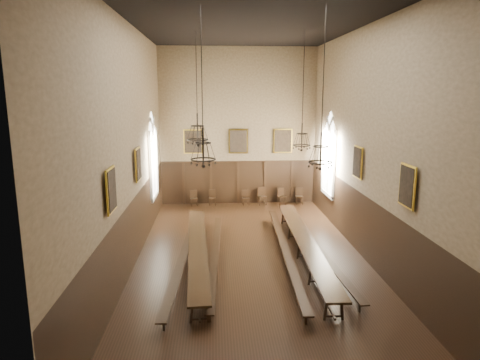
{
  "coord_description": "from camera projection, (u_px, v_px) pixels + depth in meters",
  "views": [
    {
      "loc": [
        -1.4,
        -15.7,
        6.44
      ],
      "look_at": [
        -0.35,
        1.5,
        2.92
      ],
      "focal_mm": 32.0,
      "sensor_mm": 36.0,
      "label": 1
    }
  ],
  "objects": [
    {
      "name": "floor",
      "position": [
        251.0,
        261.0,
        16.73
      ],
      "size": [
        9.0,
        18.0,
        0.02
      ],
      "primitive_type": "cube",
      "color": "black",
      "rests_on": "ground"
    },
    {
      "name": "ceiling",
      "position": [
        253.0,
        18.0,
        14.92
      ],
      "size": [
        9.0,
        18.0,
        0.02
      ],
      "primitive_type": "cube",
      "color": "black",
      "rests_on": "ground"
    },
    {
      "name": "wall_back",
      "position": [
        238.0,
        127.0,
        24.64
      ],
      "size": [
        9.0,
        0.02,
        9.0
      ],
      "primitive_type": "cube",
      "color": "#8B7655",
      "rests_on": "ground"
    },
    {
      "name": "wall_front",
      "position": [
        300.0,
        214.0,
        7.01
      ],
      "size": [
        9.0,
        0.02,
        9.0
      ],
      "primitive_type": "cube",
      "color": "#8B7655",
      "rests_on": "ground"
    },
    {
      "name": "wall_left",
      "position": [
        129.0,
        147.0,
        15.55
      ],
      "size": [
        0.02,
        18.0,
        9.0
      ],
      "primitive_type": "cube",
      "color": "#8B7655",
      "rests_on": "ground"
    },
    {
      "name": "wall_right",
      "position": [
        371.0,
        145.0,
        16.09
      ],
      "size": [
        0.02,
        18.0,
        9.0
      ],
      "primitive_type": "cube",
      "color": "#8B7655",
      "rests_on": "ground"
    },
    {
      "name": "wainscot_panelling",
      "position": [
        251.0,
        230.0,
        16.47
      ],
      "size": [
        9.0,
        18.0,
        2.5
      ],
      "primitive_type": null,
      "color": "black",
      "rests_on": "floor"
    },
    {
      "name": "table_left",
      "position": [
        198.0,
        254.0,
        16.4
      ],
      "size": [
        1.14,
        9.72,
        0.76
      ],
      "rotation": [
        0.0,
        0.0,
        0.05
      ],
      "color": "black",
      "rests_on": "floor"
    },
    {
      "name": "table_right",
      "position": [
        304.0,
        249.0,
        16.84
      ],
      "size": [
        1.0,
        10.36,
        0.81
      ],
      "rotation": [
        0.0,
        0.0,
        -0.03
      ],
      "color": "black",
      "rests_on": "floor"
    },
    {
      "name": "bench_left_outer",
      "position": [
        185.0,
        256.0,
        16.44
      ],
      "size": [
        0.88,
        10.42,
        0.47
      ],
      "rotation": [
        0.0,
        0.0,
        -0.05
      ],
      "color": "black",
      "rests_on": "floor"
    },
    {
      "name": "bench_left_inner",
      "position": [
        215.0,
        256.0,
        16.44
      ],
      "size": [
        0.63,
        9.41,
        0.42
      ],
      "rotation": [
        0.0,
        0.0,
        -0.04
      ],
      "color": "black",
      "rests_on": "floor"
    },
    {
      "name": "bench_right_inner",
      "position": [
        285.0,
        251.0,
        16.86
      ],
      "size": [
        0.78,
        10.64,
        0.48
      ],
      "rotation": [
        0.0,
        0.0,
        -0.04
      ],
      "color": "black",
      "rests_on": "floor"
    },
    {
      "name": "bench_right_outer",
      "position": [
        317.0,
        251.0,
        17.03
      ],
      "size": [
        0.81,
        9.59,
        0.43
      ],
      "rotation": [
        0.0,
        0.0,
        0.05
      ],
      "color": "black",
      "rests_on": "floor"
    },
    {
      "name": "chair_1",
      "position": [
        194.0,
        201.0,
        24.84
      ],
      "size": [
        0.45,
        0.45,
        0.89
      ],
      "rotation": [
        0.0,
        0.0,
        0.14
      ],
      "color": "black",
      "rests_on": "floor"
    },
    {
      "name": "chair_2",
      "position": [
        212.0,
        200.0,
        24.98
      ],
      "size": [
        0.4,
        0.4,
        0.89
      ],
      "rotation": [
        0.0,
        0.0,
        0.02
      ],
      "color": "black",
      "rests_on": "floor"
    },
    {
      "name": "chair_4",
      "position": [
        246.0,
        201.0,
        24.99
      ],
      "size": [
        0.43,
        0.43,
        0.87
      ],
      "rotation": [
        0.0,
        0.0,
        0.12
      ],
      "color": "black",
      "rests_on": "floor"
    },
    {
      "name": "chair_5",
      "position": [
        262.0,
        199.0,
        25.08
      ],
      "size": [
        0.51,
        0.51,
        1.02
      ],
      "rotation": [
        0.0,
        0.0,
        0.14
      ],
      "color": "black",
      "rests_on": "floor"
    },
    {
      "name": "chair_6",
      "position": [
        282.0,
        199.0,
        25.16
      ],
      "size": [
        0.51,
        0.51,
        0.97
      ],
      "rotation": [
        0.0,
        0.0,
        0.22
      ],
      "color": "black",
      "rests_on": "floor"
    },
    {
      "name": "chair_7",
      "position": [
        299.0,
        199.0,
        25.23
      ],
      "size": [
        0.44,
        0.44,
        0.96
      ],
      "rotation": [
        0.0,
        0.0,
        -0.04
      ],
      "color": "black",
      "rests_on": "floor"
    },
    {
      "name": "chandelier_back_left",
      "position": [
        198.0,
        133.0,
        18.49
      ],
      "size": [
        0.93,
        0.93,
        4.72
      ],
      "color": "black",
      "rests_on": "ceiling"
    },
    {
      "name": "chandelier_back_right",
      "position": [
        302.0,
        137.0,
        18.23
      ],
      "size": [
        0.77,
        0.77,
        4.9
      ],
      "color": "black",
      "rests_on": "ceiling"
    },
    {
      "name": "chandelier_front_left",
      "position": [
        203.0,
        149.0,
        13.4
      ],
      "size": [
        0.81,
        0.81,
        4.76
      ],
      "color": "black",
      "rests_on": "ceiling"
    },
    {
      "name": "chandelier_front_right",
      "position": [
        321.0,
        151.0,
        13.35
      ],
      "size": [
        0.77,
        0.77,
        4.84
      ],
      "color": "black",
      "rests_on": "ceiling"
    },
    {
      "name": "portrait_back_0",
      "position": [
        193.0,
        142.0,
        24.51
      ],
      "size": [
        1.1,
        0.12,
        1.4
      ],
      "color": "gold",
      "rests_on": "wall_back"
    },
    {
      "name": "portrait_back_1",
      "position": [
        238.0,
        141.0,
        24.67
      ],
      "size": [
        1.1,
        0.12,
        1.4
      ],
      "color": "gold",
      "rests_on": "wall_back"
    },
    {
      "name": "portrait_back_2",
      "position": [
        283.0,
        141.0,
        24.82
      ],
      "size": [
        1.1,
        0.12,
        1.4
      ],
      "color": "gold",
      "rests_on": "wall_back"
    },
    {
      "name": "portrait_left_0",
      "position": [
        138.0,
        164.0,
        16.7
      ],
      "size": [
        0.12,
        1.0,
        1.3
      ],
      "color": "gold",
      "rests_on": "wall_left"
    },
    {
      "name": "portrait_left_1",
      "position": [
        111.0,
        190.0,
        12.3
      ],
      "size": [
        0.12,
        1.0,
        1.3
      ],
      "color": "gold",
      "rests_on": "wall_left"
    },
    {
      "name": "portrait_right_0",
      "position": [
        358.0,
        162.0,
        17.22
      ],
      "size": [
        0.12,
        1.0,
        1.3
      ],
      "color": "gold",
      "rests_on": "wall_right"
    },
    {
      "name": "portrait_right_1",
      "position": [
        407.0,
        186.0,
        12.82
      ],
      "size": [
        0.12,
        1.0,
        1.3
      ],
      "color": "gold",
      "rests_on": "wall_right"
    },
    {
      "name": "window_right",
      "position": [
        329.0,
        154.0,
        21.69
      ],
      "size": [
        0.2,
        2.2,
        4.6
      ],
      "primitive_type": null,
      "color": "white",
      "rests_on": "wall_right"
    },
    {
      "name": "window_left",
      "position": [
        153.0,
        155.0,
        21.16
      ],
      "size": [
        0.2,
        2.2,
        4.6
      ],
      "primitive_type": null,
      "color": "white",
      "rests_on": "wall_left"
    }
  ]
}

